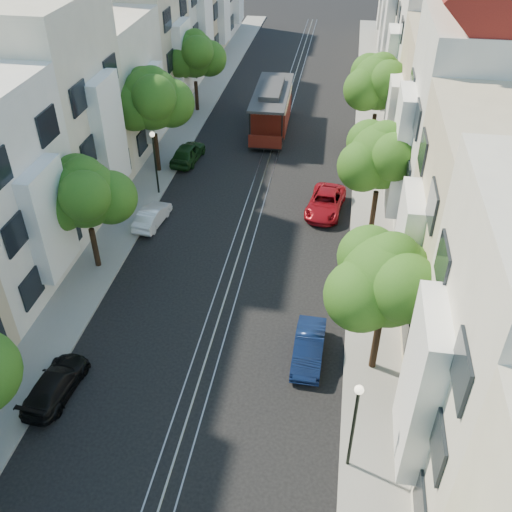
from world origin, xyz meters
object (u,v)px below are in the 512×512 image
at_px(lamp_east, 355,415).
at_px(parked_car_w_far, 188,153).
at_px(lamp_west, 154,154).
at_px(tree_w_c, 152,100).
at_px(parked_car_e_mid, 309,347).
at_px(parked_car_e_far, 325,203).
at_px(tree_w_d, 195,56).
at_px(cable_car, 272,107).
at_px(tree_e_b, 388,282).
at_px(tree_e_d, 380,84).
at_px(parked_car_w_near, 55,384).
at_px(parked_car_w_mid, 152,216).
at_px(tree_w_b, 85,195).
at_px(tree_e_c, 382,158).

relative_size(lamp_east, parked_car_w_far, 1.07).
bearing_deg(lamp_west, tree_w_c, 105.75).
distance_m(lamp_west, parked_car_e_mid, 16.89).
bearing_deg(parked_car_e_far, lamp_west, -175.22).
bearing_deg(tree_w_d, lamp_east, -67.20).
xyz_separation_m(lamp_west, parked_car_w_far, (0.70, 4.81, -2.18)).
relative_size(tree_w_c, cable_car, 0.84).
bearing_deg(parked_car_w_far, tree_e_b, 131.19).
distance_m(tree_w_c, cable_car, 10.89).
relative_size(lamp_west, parked_car_e_far, 0.96).
bearing_deg(lamp_east, parked_car_w_far, 117.55).
height_order(tree_e_d, parked_car_e_mid, tree_e_d).
relative_size(tree_w_c, parked_car_e_far, 1.63).
height_order(lamp_east, cable_car, lamp_east).
height_order(lamp_east, parked_car_w_near, lamp_east).
relative_size(tree_e_d, parked_car_e_mid, 1.90).
distance_m(parked_car_w_near, parked_car_w_mid, 13.00).
bearing_deg(tree_w_b, parked_car_e_mid, -22.59).
distance_m(tree_w_d, cable_car, 7.75).
height_order(parked_car_e_mid, parked_car_w_near, parked_car_e_mid).
relative_size(tree_w_b, lamp_east, 1.51).
distance_m(tree_e_c, tree_w_b, 15.60).
bearing_deg(cable_car, parked_car_e_far, -68.16).
height_order(lamp_east, parked_car_e_mid, lamp_east).
xyz_separation_m(parked_car_e_mid, parked_car_w_mid, (-10.03, 9.35, -0.04)).
xyz_separation_m(parked_car_e_mid, parked_car_w_far, (-10.03, 17.65, 0.07)).
bearing_deg(tree_e_b, tree_e_d, 90.00).
xyz_separation_m(lamp_west, parked_car_w_near, (0.70, -16.48, -2.30)).
bearing_deg(parked_car_w_mid, parked_car_w_near, 96.47).
xyz_separation_m(tree_e_d, parked_car_e_far, (-2.86, -9.40, -4.26)).
xyz_separation_m(tree_w_c, lamp_east, (13.44, -20.98, -2.22)).
relative_size(lamp_east, parked_car_e_mid, 1.15).
bearing_deg(cable_car, tree_w_c, -130.90).
distance_m(parked_car_w_near, parked_car_w_far, 21.30).
height_order(tree_e_d, lamp_east, tree_e_d).
bearing_deg(tree_w_c, cable_car, 50.45).
relative_size(tree_e_b, lamp_east, 1.61).
bearing_deg(lamp_west, tree_w_d, 93.44).
xyz_separation_m(tree_w_b, parked_car_w_mid, (1.54, 4.54, -3.85)).
height_order(tree_e_d, tree_w_b, tree_e_d).
height_order(parked_car_w_mid, parked_car_w_far, parked_car_w_far).
distance_m(tree_e_c, tree_w_c, 15.25).
distance_m(tree_e_b, parked_car_w_far, 22.36).
bearing_deg(parked_car_w_far, parked_car_e_mid, 125.01).
bearing_deg(parked_car_w_mid, parked_car_w_far, -83.53).
bearing_deg(lamp_east, tree_e_b, 79.07).
bearing_deg(lamp_west, tree_e_d, 33.50).
height_order(parked_car_e_far, parked_car_w_mid, parked_car_e_far).
bearing_deg(parked_car_e_mid, tree_w_c, 127.25).
relative_size(tree_w_d, lamp_east, 1.57).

